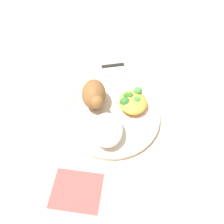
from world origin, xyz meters
name	(u,v)px	position (x,y,z in m)	size (l,w,h in m)	color
ground_plane	(112,117)	(0.00, 0.00, 0.00)	(2.00, 2.00, 0.00)	beige
plate	(112,115)	(0.00, 0.00, 0.01)	(0.28, 0.28, 0.01)	beige
roasted_chicken	(94,95)	(-0.04, -0.05, 0.05)	(0.11, 0.07, 0.07)	brown
rice_pile	(107,130)	(0.07, -0.02, 0.04)	(0.11, 0.08, 0.05)	white
mac_cheese_with_broccoli	(133,101)	(-0.03, 0.06, 0.03)	(0.09, 0.08, 0.04)	gold
fork	(122,74)	(-0.18, 0.04, 0.00)	(0.03, 0.14, 0.01)	#B2B2B7
knife	(124,64)	(-0.23, 0.05, 0.00)	(0.04, 0.19, 0.01)	black
napkin	(76,190)	(0.21, -0.09, 0.00)	(0.10, 0.12, 0.00)	#DB4C47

